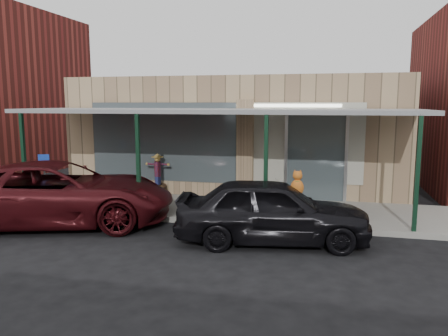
% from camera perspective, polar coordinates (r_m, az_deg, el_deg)
% --- Properties ---
extents(ground, '(120.00, 120.00, 0.00)m').
position_cam_1_polar(ground, '(10.23, -6.56, -10.33)').
color(ground, black).
rests_on(ground, ground).
extents(sidewalk, '(40.00, 3.20, 0.15)m').
position_cam_1_polar(sidewalk, '(13.51, -1.37, -5.26)').
color(sidewalk, gray).
rests_on(sidewalk, ground).
extents(storefront, '(12.00, 6.25, 4.20)m').
position_cam_1_polar(storefront, '(17.61, 2.37, 4.62)').
color(storefront, tan).
rests_on(storefront, ground).
extents(awning, '(12.00, 3.00, 3.04)m').
position_cam_1_polar(awning, '(13.08, -1.46, 7.29)').
color(awning, gray).
rests_on(awning, ground).
extents(block_buildings_near, '(61.00, 8.00, 8.00)m').
position_cam_1_polar(block_buildings_near, '(18.34, 9.29, 9.90)').
color(block_buildings_near, maroon).
rests_on(block_buildings_near, ground).
extents(barrel_scarecrow, '(0.86, 0.69, 1.44)m').
position_cam_1_polar(barrel_scarecrow, '(15.11, -8.63, -1.70)').
color(barrel_scarecrow, '#47351C').
rests_on(barrel_scarecrow, sidewalk).
extents(barrel_pumpkin, '(0.61, 0.61, 0.64)m').
position_cam_1_polar(barrel_pumpkin, '(12.91, 7.51, -4.59)').
color(barrel_pumpkin, '#47351C').
rests_on(barrel_pumpkin, sidewalk).
extents(handicap_sign, '(0.32, 0.12, 1.60)m').
position_cam_1_polar(handicap_sign, '(14.35, -22.39, -0.60)').
color(handicap_sign, gray).
rests_on(handicap_sign, sidewalk).
extents(parked_sedan, '(4.77, 2.49, 1.63)m').
position_cam_1_polar(parked_sedan, '(10.41, 6.31, -5.52)').
color(parked_sedan, black).
rests_on(parked_sedan, ground).
extents(car_maroon, '(6.75, 4.60, 1.72)m').
position_cam_1_polar(car_maroon, '(12.71, -20.80, -3.09)').
color(car_maroon, '#410D11').
rests_on(car_maroon, ground).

